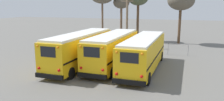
# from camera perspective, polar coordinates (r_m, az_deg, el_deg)

# --- Properties ---
(ground_plane) EXTENTS (160.00, 160.00, 0.00)m
(ground_plane) POSITION_cam_1_polar(r_m,az_deg,el_deg) (21.92, 0.10, -4.21)
(ground_plane) COLOR #66635E
(school_bus_0) EXTENTS (2.66, 10.93, 3.32)m
(school_bus_0) POSITION_cam_1_polar(r_m,az_deg,el_deg) (22.09, -8.17, 0.60)
(school_bus_0) COLOR yellow
(school_bus_0) RESTS_ON ground
(school_bus_1) EXTENTS (2.67, 10.38, 3.26)m
(school_bus_1) POSITION_cam_1_polar(r_m,az_deg,el_deg) (21.72, 0.31, 0.46)
(school_bus_1) COLOR yellow
(school_bus_1) RESTS_ON ground
(school_bus_2) EXTENTS (2.67, 10.86, 3.11)m
(school_bus_2) POSITION_cam_1_polar(r_m,az_deg,el_deg) (20.78, 8.31, -0.39)
(school_bus_2) COLOR yellow
(school_bus_2) RESTS_ON ground
(utility_pole) EXTENTS (1.80, 0.32, 7.53)m
(utility_pole) POSITION_cam_1_polar(r_m,az_deg,el_deg) (31.98, 3.94, 7.83)
(utility_pole) COLOR #75604C
(utility_pole) RESTS_ON ground
(bare_tree_0) EXTENTS (4.16, 4.16, 8.39)m
(bare_tree_0) POSITION_cam_1_polar(r_m,az_deg,el_deg) (36.47, 17.59, 12.29)
(bare_tree_0) COLOR brown
(bare_tree_0) RESTS_ON ground
(bare_tree_1) EXTENTS (2.74, 2.74, 7.57)m
(bare_tree_1) POSITION_cam_1_polar(r_m,az_deg,el_deg) (37.30, 2.45, 12.17)
(bare_tree_1) COLOR brown
(bare_tree_1) RESTS_ON ground
(fence_line) EXTENTS (14.31, 0.06, 1.42)m
(fence_line) POSITION_cam_1_polar(r_m,az_deg,el_deg) (28.78, 5.01, 1.55)
(fence_line) COLOR #939399
(fence_line) RESTS_ON ground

